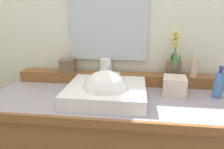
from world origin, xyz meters
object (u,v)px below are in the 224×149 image
at_px(trinket_box, 68,65).
at_px(tumbler_cup, 105,66).
at_px(soap_dispenser, 194,67).
at_px(tissue_box, 174,86).
at_px(lotion_bottle, 219,85).
at_px(sink_basin, 106,93).
at_px(potted_plant, 174,64).

bearing_deg(trinket_box, tumbler_cup, -4.56).
xyz_separation_m(soap_dispenser, trinket_box, (-0.82, 0.01, -0.02)).
relative_size(soap_dispenser, tissue_box, 1.19).
height_order(tumbler_cup, lotion_bottle, lotion_bottle).
bearing_deg(trinket_box, sink_basin, -46.66).
xyz_separation_m(sink_basin, potted_plant, (0.40, 0.26, 0.11)).
height_order(soap_dispenser, lotion_bottle, soap_dispenser).
bearing_deg(potted_plant, tumbler_cup, 179.10).
xyz_separation_m(potted_plant, tumbler_cup, (-0.44, 0.01, -0.03)).
distance_m(soap_dispenser, tissue_box, 0.21).
bearing_deg(tissue_box, tumbler_cup, 160.65).
bearing_deg(lotion_bottle, tumbler_cup, 166.08).
xyz_separation_m(potted_plant, soap_dispenser, (0.12, -0.01, -0.01)).
relative_size(sink_basin, trinket_box, 4.46).
height_order(trinket_box, tissue_box, trinket_box).
distance_m(trinket_box, lotion_bottle, 0.94).
height_order(soap_dispenser, trinket_box, soap_dispenser).
bearing_deg(lotion_bottle, potted_plant, 144.80).
bearing_deg(soap_dispenser, tissue_box, -134.97).
distance_m(lotion_bottle, tissue_box, 0.24).
xyz_separation_m(tumbler_cup, trinket_box, (-0.26, -0.01, -0.00)).
xyz_separation_m(sink_basin, tissue_box, (0.39, 0.11, 0.02)).
relative_size(tumbler_cup, lotion_bottle, 0.52).
relative_size(trinket_box, tissue_box, 0.75).
distance_m(potted_plant, soap_dispenser, 0.12).
distance_m(sink_basin, trinket_box, 0.40).
relative_size(soap_dispenser, trinket_box, 1.59).
bearing_deg(soap_dispenser, sink_basin, -154.74).
bearing_deg(sink_basin, tissue_box, 16.11).
height_order(sink_basin, tissue_box, sink_basin).
bearing_deg(tissue_box, sink_basin, -163.89).
distance_m(soap_dispenser, tumbler_cup, 0.56).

